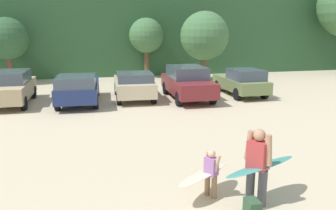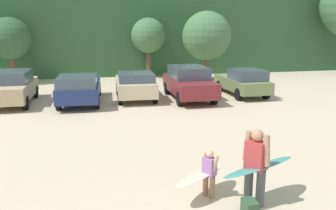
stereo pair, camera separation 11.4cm
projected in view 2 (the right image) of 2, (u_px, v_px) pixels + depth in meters
The scene contains 13 objects.
hillside_ridge at pixel (107, 21), 30.31m from camera, with size 108.00×12.00×8.36m, color #2D5633.
tree_far_left at pixel (10, 39), 22.17m from camera, with size 2.76×2.76×4.33m.
tree_ridge_back at pixel (148, 36), 24.81m from camera, with size 2.54×2.54×4.36m.
tree_far_right at pixel (207, 36), 23.06m from camera, with size 3.32×3.32×4.76m.
parked_car_tan at pixel (13, 87), 16.46m from camera, with size 1.81×4.21×1.61m.
parked_car_navy at pixel (80, 88), 16.57m from camera, with size 2.09×4.70×1.50m.
parked_car_champagne at pixel (135, 85), 17.59m from camera, with size 2.05×4.02×1.44m.
parked_car_maroon at pixel (189, 82), 17.63m from camera, with size 1.95×4.57×1.70m.
parked_car_olive_green at pixel (243, 82), 18.52m from camera, with size 1.81×4.01×1.50m.
person_adult at pixel (256, 163), 7.05m from camera, with size 0.48×0.61×1.66m.
person_child at pixel (209, 171), 7.41m from camera, with size 0.33×0.44×1.09m.
surfboard_teal at pixel (259, 167), 7.20m from camera, with size 2.10×1.30×0.24m.
surfboard_cream at pixel (202, 174), 7.49m from camera, with size 1.66×1.41×0.17m.
Camera 2 is at (-1.33, -2.32, 3.69)m, focal length 36.20 mm.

